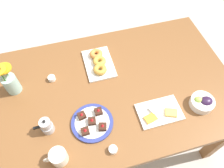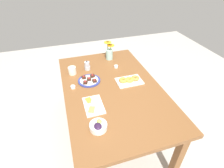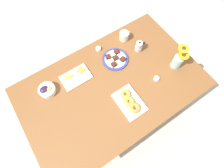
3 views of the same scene
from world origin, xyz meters
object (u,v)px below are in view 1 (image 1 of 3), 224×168
object	(u,v)px
jam_cup_honey	(113,150)
moka_pot	(47,126)
cheese_platter	(159,112)
jam_cup_berry	(52,78)
dining_table	(112,94)
grape_bowl	(202,102)
flower_vase	(10,82)
dessert_plate	(92,122)
croissant_platter	(99,62)
coffee_mug	(58,157)

from	to	relation	value
jam_cup_honey	moka_pot	size ratio (longest dim) A/B	0.40
cheese_platter	jam_cup_berry	world-z (taller)	cheese_platter
jam_cup_honey	moka_pot	xyz separation A→B (m)	(0.32, -0.22, 0.03)
cheese_platter	dining_table	bearing A→B (deg)	-48.40
grape_bowl	jam_cup_honey	world-z (taller)	grape_bowl
flower_vase	jam_cup_berry	bearing A→B (deg)	-176.38
dessert_plate	moka_pot	distance (m)	0.25
dining_table	moka_pot	distance (m)	0.48
grape_bowl	cheese_platter	size ratio (longest dim) A/B	0.55
dining_table	grape_bowl	bearing A→B (deg)	151.37
jam_cup_berry	dessert_plate	world-z (taller)	dessert_plate
cheese_platter	jam_cup_honey	size ratio (longest dim) A/B	5.42
croissant_platter	flower_vase	bearing A→B (deg)	5.87
grape_bowl	cheese_platter	world-z (taller)	grape_bowl
cheese_platter	dessert_plate	xyz separation A→B (m)	(0.40, -0.04, 0.00)
dining_table	grape_bowl	xyz separation A→B (m)	(-0.49, 0.27, 0.12)
grape_bowl	dessert_plate	size ratio (longest dim) A/B	0.58
dining_table	flower_vase	world-z (taller)	flower_vase
dining_table	cheese_platter	xyz separation A→B (m)	(-0.22, 0.25, 0.10)
coffee_mug	flower_vase	xyz separation A→B (m)	(0.22, -0.52, 0.04)
dining_table	cheese_platter	distance (m)	0.35
jam_cup_honey	moka_pot	world-z (taller)	moka_pot
dessert_plate	moka_pot	size ratio (longest dim) A/B	2.06
grape_bowl	flower_vase	size ratio (longest dim) A/B	0.59
jam_cup_berry	dessert_plate	size ratio (longest dim) A/B	0.20
flower_vase	croissant_platter	bearing A→B (deg)	-174.13
grape_bowl	croissant_platter	bearing A→B (deg)	-42.17
jam_cup_honey	dessert_plate	world-z (taller)	dessert_plate
jam_cup_berry	grape_bowl	bearing A→B (deg)	153.06
dining_table	moka_pot	xyz separation A→B (m)	(0.43, 0.18, 0.13)
grape_bowl	flower_vase	world-z (taller)	flower_vase
jam_cup_berry	jam_cup_honey	bearing A→B (deg)	114.89
jam_cup_berry	flower_vase	xyz separation A→B (m)	(0.24, 0.02, 0.07)
dining_table	dessert_plate	xyz separation A→B (m)	(0.18, 0.21, 0.10)
cheese_platter	croissant_platter	bearing A→B (deg)	-60.61
grape_bowl	jam_cup_berry	world-z (taller)	grape_bowl
jam_cup_berry	cheese_platter	bearing A→B (deg)	144.59
dining_table	jam_cup_honey	world-z (taller)	jam_cup_honey
moka_pot	dining_table	bearing A→B (deg)	-157.26
jam_cup_honey	jam_cup_berry	size ratio (longest dim) A/B	1.00
coffee_mug	jam_cup_berry	xyz separation A→B (m)	(-0.02, -0.53, -0.03)
coffee_mug	jam_cup_honey	world-z (taller)	coffee_mug
coffee_mug	dessert_plate	xyz separation A→B (m)	(-0.21, -0.16, -0.03)
jam_cup_berry	moka_pot	bearing A→B (deg)	79.87
dining_table	jam_cup_berry	distance (m)	0.41
coffee_mug	moka_pot	world-z (taller)	moka_pot
moka_pot	grape_bowl	bearing A→B (deg)	174.44
cheese_platter	grape_bowl	bearing A→B (deg)	176.29
jam_cup_honey	flower_vase	xyz separation A→B (m)	(0.50, -0.55, 0.07)
grape_bowl	dining_table	bearing A→B (deg)	-28.63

